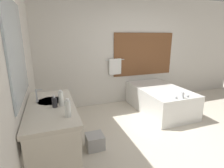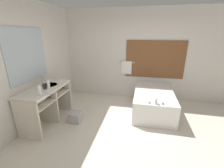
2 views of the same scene
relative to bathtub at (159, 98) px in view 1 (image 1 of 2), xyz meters
name	(u,v)px [view 1 (image 1 of 2)]	position (x,y,z in m)	size (l,w,h in m)	color
ground_plane	(180,147)	(-0.53, -1.37, -0.31)	(16.00, 16.00, 0.00)	beige
wall_back_with_blinds	(126,51)	(-0.51, 0.86, 1.04)	(7.40, 0.13, 2.70)	silver
wall_left_with_mirror	(11,76)	(-2.76, -1.36, 1.05)	(0.08, 7.40, 2.70)	silver
vanity_counter	(52,122)	(-2.42, -1.04, 0.32)	(0.59, 1.30, 0.87)	beige
sink_faucet	(37,96)	(-2.58, -0.87, 0.65)	(0.09, 0.04, 0.18)	silver
bathtub	(159,98)	(0.00, 0.00, 0.00)	(0.99, 1.65, 0.68)	white
water_bottle_1	(61,98)	(-2.29, -1.10, 0.66)	(0.07, 0.07, 0.21)	silver
water_bottle_2	(68,108)	(-2.24, -1.46, 0.66)	(0.07, 0.07, 0.21)	silver
soap_dispenser	(55,102)	(-2.37, -1.13, 0.63)	(0.06, 0.06, 0.15)	#28282D
waste_bin	(95,141)	(-1.82, -0.91, -0.19)	(0.27, 0.27, 0.23)	#B2B2B2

